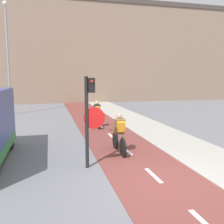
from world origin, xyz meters
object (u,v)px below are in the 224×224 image
object	(u,v)px
traffic_light_pole	(89,111)
cyclist_near	(119,134)
street_lamp_far	(7,48)
cyclist_far	(97,115)

from	to	relation	value
traffic_light_pole	cyclist_near	distance (m)	2.06
street_lamp_far	cyclist_near	world-z (taller)	street_lamp_far
street_lamp_far	cyclist_far	bearing A→B (deg)	-49.95
street_lamp_far	cyclist_far	distance (m)	9.44
cyclist_near	cyclist_far	distance (m)	4.93
street_lamp_far	cyclist_near	size ratio (longest dim) A/B	4.78
cyclist_near	traffic_light_pole	bearing A→B (deg)	-137.02
traffic_light_pole	street_lamp_far	distance (m)	13.61
traffic_light_pole	street_lamp_far	world-z (taller)	street_lamp_far
street_lamp_far	cyclist_near	bearing A→B (deg)	-64.87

